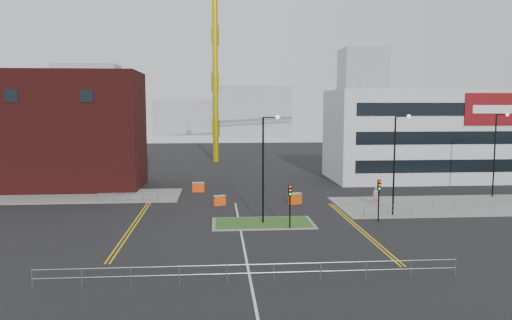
# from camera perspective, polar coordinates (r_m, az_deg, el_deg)

# --- Properties ---
(ground) EXTENTS (200.00, 200.00, 0.00)m
(ground) POSITION_cam_1_polar(r_m,az_deg,el_deg) (34.76, -1.29, -10.43)
(ground) COLOR black
(ground) RESTS_ON ground
(pavement_left) EXTENTS (28.00, 8.00, 0.12)m
(pavement_left) POSITION_cam_1_polar(r_m,az_deg,el_deg) (58.98, -22.42, -3.90)
(pavement_left) COLOR slate
(pavement_left) RESTS_ON ground
(pavement_right) EXTENTS (24.00, 10.00, 0.12)m
(pavement_right) POSITION_cam_1_polar(r_m,az_deg,el_deg) (53.84, 21.95, -4.81)
(pavement_right) COLOR slate
(pavement_right) RESTS_ON ground
(island_kerb) EXTENTS (8.60, 4.60, 0.08)m
(island_kerb) POSITION_cam_1_polar(r_m,az_deg,el_deg) (42.60, 0.80, -7.23)
(island_kerb) COLOR slate
(island_kerb) RESTS_ON ground
(grass_island) EXTENTS (8.00, 4.00, 0.12)m
(grass_island) POSITION_cam_1_polar(r_m,az_deg,el_deg) (42.59, 0.80, -7.21)
(grass_island) COLOR #24511B
(grass_island) RESTS_ON ground
(brick_building) EXTENTS (24.20, 10.07, 14.24)m
(brick_building) POSITION_cam_1_polar(r_m,az_deg,el_deg) (64.85, -23.56, 2.97)
(brick_building) COLOR #491312
(brick_building) RESTS_ON ground
(office_block) EXTENTS (25.00, 12.20, 12.00)m
(office_block) POSITION_cam_1_polar(r_m,az_deg,el_deg) (71.03, 18.60, 2.73)
(office_block) COLOR silver
(office_block) RESTS_ON ground
(tower_crane) EXTENTS (52.67, 7.95, 37.38)m
(tower_crane) POSITION_cam_1_polar(r_m,az_deg,el_deg) (90.58, -0.91, 16.34)
(tower_crane) COLOR #BAAC0A
(tower_crane) RESTS_ON ground
(streetlamp_island) EXTENTS (1.46, 0.36, 9.18)m
(streetlamp_island) POSITION_cam_1_polar(r_m,az_deg,el_deg) (41.69, 1.11, -0.03)
(streetlamp_island) COLOR black
(streetlamp_island) RESTS_ON ground
(streetlamp_right_near) EXTENTS (1.46, 0.36, 9.18)m
(streetlamp_right_near) POSITION_cam_1_polar(r_m,az_deg,el_deg) (46.36, 15.79, 0.37)
(streetlamp_right_near) COLOR black
(streetlamp_right_near) RESTS_ON ground
(streetlamp_right_far) EXTENTS (1.46, 0.36, 9.18)m
(streetlamp_right_far) POSITION_cam_1_polar(r_m,az_deg,el_deg) (59.59, 25.81, 1.24)
(streetlamp_right_far) COLOR black
(streetlamp_right_far) RESTS_ON ground
(traffic_light_island) EXTENTS (0.28, 0.33, 3.65)m
(traffic_light_island) POSITION_cam_1_polar(r_m,az_deg,el_deg) (40.34, 3.91, -4.34)
(traffic_light_island) COLOR black
(traffic_light_island) RESTS_ON ground
(traffic_light_right) EXTENTS (0.28, 0.33, 3.65)m
(traffic_light_right) POSITION_cam_1_polar(r_m,az_deg,el_deg) (44.11, 13.88, -3.60)
(traffic_light_right) COLOR black
(traffic_light_right) RESTS_ON ground
(railing_front) EXTENTS (24.05, 0.05, 1.10)m
(railing_front) POSITION_cam_1_polar(r_m,az_deg,el_deg) (28.81, -0.60, -12.36)
(railing_front) COLOR gray
(railing_front) RESTS_ON ground
(railing_left) EXTENTS (6.05, 0.05, 1.10)m
(railing_left) POSITION_cam_1_polar(r_m,az_deg,el_deg) (52.86, -14.45, -4.00)
(railing_left) COLOR gray
(railing_left) RESTS_ON ground
(railing_right) EXTENTS (19.05, 5.05, 1.10)m
(railing_right) POSITION_cam_1_polar(r_m,az_deg,el_deg) (50.85, 21.72, -4.61)
(railing_right) COLOR gray
(railing_right) RESTS_ON ground
(centre_line) EXTENTS (0.15, 30.00, 0.01)m
(centre_line) POSITION_cam_1_polar(r_m,az_deg,el_deg) (36.67, -1.47, -9.53)
(centre_line) COLOR silver
(centre_line) RESTS_ON ground
(yellow_left_a) EXTENTS (0.12, 24.00, 0.01)m
(yellow_left_a) POSITION_cam_1_polar(r_m,az_deg,el_deg) (44.95, -13.65, -6.74)
(yellow_left_a) COLOR gold
(yellow_left_a) RESTS_ON ground
(yellow_left_b) EXTENTS (0.12, 24.00, 0.01)m
(yellow_left_b) POSITION_cam_1_polar(r_m,az_deg,el_deg) (44.90, -13.27, -6.74)
(yellow_left_b) COLOR gold
(yellow_left_b) RESTS_ON ground
(yellow_right_a) EXTENTS (0.12, 20.00, 0.01)m
(yellow_right_a) POSITION_cam_1_polar(r_m,az_deg,el_deg) (42.05, 11.38, -7.59)
(yellow_right_a) COLOR gold
(yellow_right_a) RESTS_ON ground
(yellow_right_b) EXTENTS (0.12, 20.00, 0.01)m
(yellow_right_b) POSITION_cam_1_polar(r_m,az_deg,el_deg) (42.13, 11.78, -7.57)
(yellow_right_b) COLOR gold
(yellow_right_b) RESTS_ON ground
(skyline_a) EXTENTS (18.00, 12.00, 22.00)m
(skyline_a) POSITION_cam_1_polar(r_m,az_deg,el_deg) (157.92, -18.62, 6.31)
(skyline_a) COLOR gray
(skyline_a) RESTS_ON ground
(skyline_b) EXTENTS (24.00, 12.00, 16.00)m
(skyline_b) POSITION_cam_1_polar(r_m,az_deg,el_deg) (163.68, -0.38, 5.57)
(skyline_b) COLOR gray
(skyline_b) RESTS_ON ground
(skyline_c) EXTENTS (14.00, 12.00, 28.00)m
(skyline_c) POSITION_cam_1_polar(r_m,az_deg,el_deg) (165.08, 12.07, 7.52)
(skyline_c) COLOR gray
(skyline_c) RESTS_ON ground
(skyline_d) EXTENTS (30.00, 12.00, 12.00)m
(skyline_d) POSITION_cam_1_polar(r_m,az_deg,el_deg) (173.39, -6.58, 4.91)
(skyline_d) COLOR gray
(skyline_d) RESTS_ON ground
(pedestrian) EXTENTS (0.74, 0.51, 1.97)m
(pedestrian) POSITION_cam_1_polar(r_m,az_deg,el_deg) (51.35, 13.55, -4.01)
(pedestrian) COLOR #B9787A
(pedestrian) RESTS_ON ground
(barrier_left) EXTENTS (1.26, 0.81, 1.01)m
(barrier_left) POSITION_cam_1_polar(r_m,az_deg,el_deg) (50.13, -4.19, -4.60)
(barrier_left) COLOR #F1440D
(barrier_left) RESTS_ON ground
(barrier_mid) EXTENTS (1.39, 0.57, 1.14)m
(barrier_mid) POSITION_cam_1_polar(r_m,az_deg,el_deg) (58.04, -6.59, -3.06)
(barrier_mid) COLOR #F3410D
(barrier_mid) RESTS_ON ground
(barrier_right) EXTENTS (1.44, 0.86, 1.15)m
(barrier_right) POSITION_cam_1_polar(r_m,az_deg,el_deg) (50.77, 4.47, -4.38)
(barrier_right) COLOR #CF450B
(barrier_right) RESTS_ON ground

